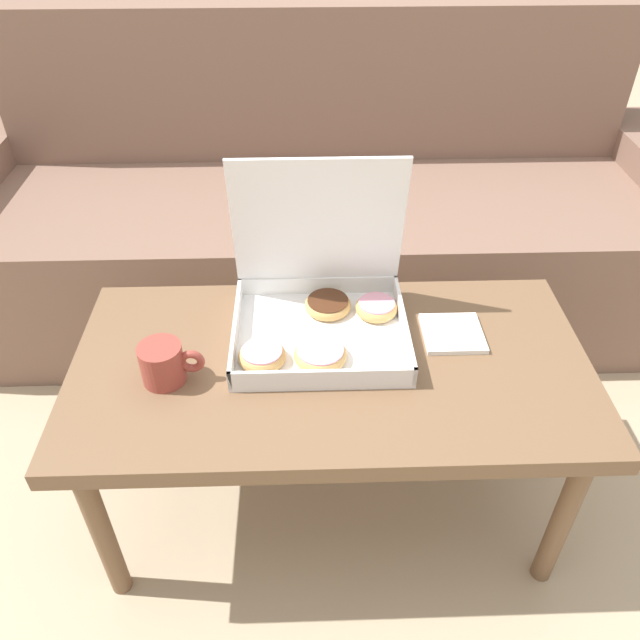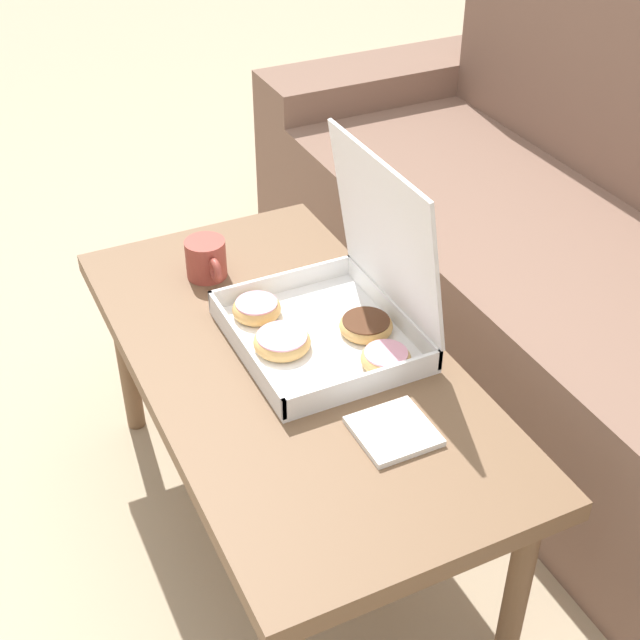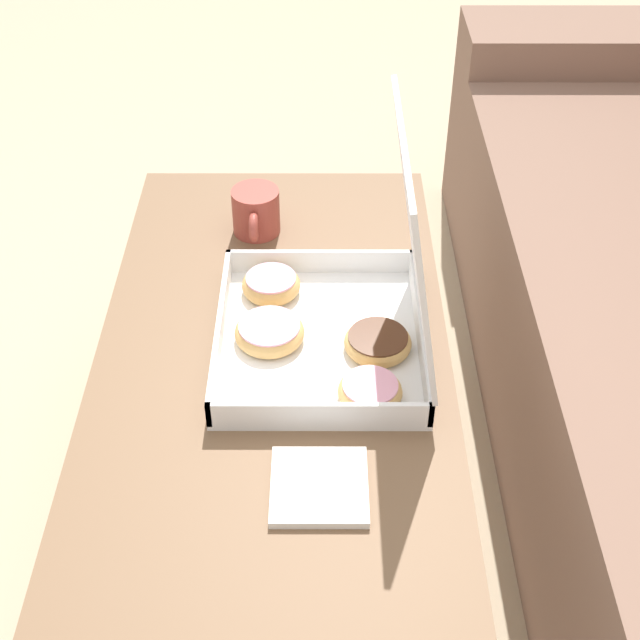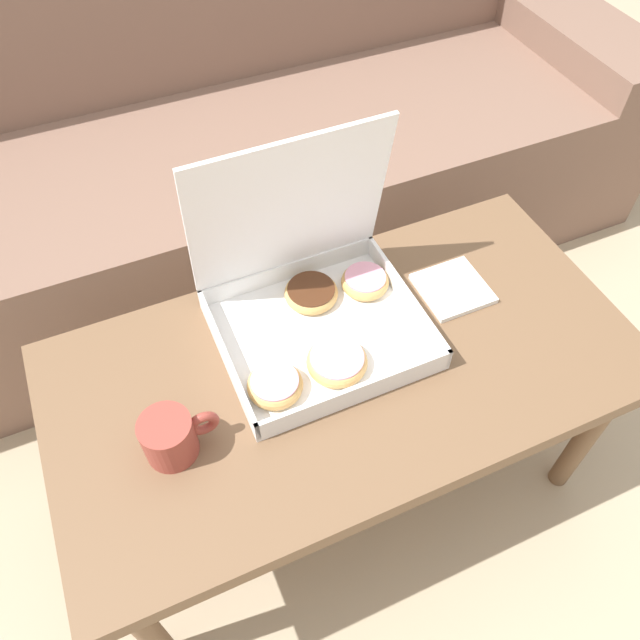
{
  "view_description": "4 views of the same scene",
  "coord_description": "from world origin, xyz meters",
  "views": [
    {
      "loc": [
        -0.05,
        -1.03,
        1.35
      ],
      "look_at": [
        -0.02,
        -0.01,
        0.53
      ],
      "focal_mm": 35.0,
      "sensor_mm": 36.0,
      "label": 1
    },
    {
      "loc": [
        1.21,
        -0.6,
        1.52
      ],
      "look_at": [
        -0.02,
        -0.01,
        0.53
      ],
      "focal_mm": 50.0,
      "sensor_mm": 36.0,
      "label": 2
    },
    {
      "loc": [
        1.02,
        -0.01,
        1.41
      ],
      "look_at": [
        -0.02,
        -0.01,
        0.53
      ],
      "focal_mm": 50.0,
      "sensor_mm": 36.0,
      "label": 3
    },
    {
      "loc": [
        -0.3,
        -0.65,
        1.41
      ],
      "look_at": [
        -0.02,
        -0.01,
        0.53
      ],
      "focal_mm": 35.0,
      "sensor_mm": 36.0,
      "label": 4
    }
  ],
  "objects": [
    {
      "name": "coffee_mug",
      "position": [
        -0.33,
        -0.13,
        0.52
      ],
      "size": [
        0.13,
        0.09,
        0.08
      ],
      "color": "#993D33",
      "rests_on": "coffee_table"
    },
    {
      "name": "coffee_table",
      "position": [
        0.0,
        -0.08,
        0.43
      ],
      "size": [
        1.07,
        0.55,
        0.48
      ],
      "color": "brown",
      "rests_on": "ground_plane"
    },
    {
      "name": "ground_plane",
      "position": [
        0.0,
        0.0,
        0.0
      ],
      "size": [
        12.0,
        12.0,
        0.0
      ],
      "primitive_type": "plane",
      "color": "tan"
    },
    {
      "name": "pastry_box",
      "position": [
        -0.02,
        0.02,
        0.54
      ],
      "size": [
        0.37,
        0.32,
        0.37
      ],
      "color": "white",
      "rests_on": "coffee_table"
    },
    {
      "name": "napkin_stack",
      "position": [
        0.27,
        -0.01,
        0.48
      ],
      "size": [
        0.13,
        0.13,
        0.01
      ],
      "color": "white",
      "rests_on": "coffee_table"
    }
  ]
}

